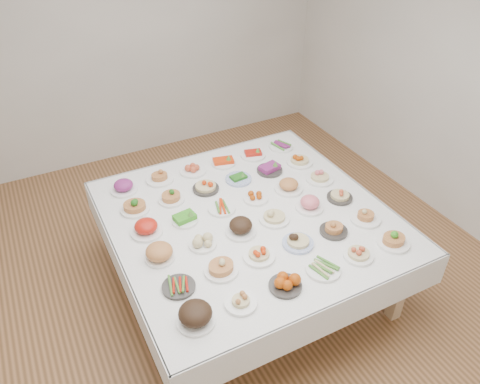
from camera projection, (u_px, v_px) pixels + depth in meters
name	position (u px, v px, depth m)	size (l,w,h in m)	color
room_envelope	(209.00, 84.00, 3.09)	(5.02, 5.02, 2.81)	#9C6941
display_table	(249.00, 222.00, 3.73)	(2.12, 2.12, 0.75)	white
dish_0	(195.00, 314.00, 2.80)	(0.24, 0.24, 0.15)	white
dish_1	(241.00, 300.00, 2.93)	(0.20, 0.20, 0.10)	white
dish_2	(286.00, 282.00, 3.04)	(0.22, 0.22, 0.11)	#2F2D2A
dish_3	(323.00, 268.00, 3.18)	(0.25, 0.24, 0.06)	white
dish_4	(359.00, 252.00, 3.28)	(0.21, 0.21, 0.11)	white
dish_5	(394.00, 237.00, 3.38)	(0.24, 0.24, 0.14)	white
dish_6	(179.00, 286.00, 3.05)	(0.22, 0.22, 0.05)	#2F2D2A
dish_7	(221.00, 265.00, 3.15)	(0.23, 0.23, 0.13)	white
dish_8	(259.00, 251.00, 3.26)	(0.23, 0.23, 0.13)	white
dish_9	(298.00, 238.00, 3.37)	(0.25, 0.25, 0.13)	#4C66B2
dish_10	(334.00, 227.00, 3.49)	(0.21, 0.21, 0.12)	#2F2D2A
dish_11	(366.00, 215.00, 3.61)	(0.23, 0.23, 0.12)	white
dish_12	(159.00, 252.00, 3.25)	(0.21, 0.21, 0.13)	white
dish_13	(202.00, 241.00, 3.38)	(0.20, 0.20, 0.10)	white
dish_14	(241.00, 226.00, 3.48)	(0.23, 0.23, 0.13)	white
dish_15	(275.00, 214.00, 3.60)	(0.24, 0.24, 0.14)	white
dish_16	(310.00, 203.00, 3.73)	(0.22, 0.22, 0.12)	white
dish_17	(340.00, 194.00, 3.84)	(0.21, 0.21, 0.11)	#2F2D2A
dish_18	(146.00, 226.00, 3.48)	(0.24, 0.24, 0.14)	white
dish_19	(185.00, 217.00, 3.60)	(0.20, 0.20, 0.10)	white
dish_20	(222.00, 208.00, 3.73)	(0.22, 0.22, 0.05)	white
dish_21	(256.00, 196.00, 3.84)	(0.20, 0.20, 0.08)	white
dish_22	(289.00, 184.00, 3.94)	(0.24, 0.24, 0.13)	white
dish_23	(320.00, 175.00, 4.06)	(0.24, 0.24, 0.12)	white
dish_24	(134.00, 204.00, 3.70)	(0.23, 0.23, 0.14)	white
dish_25	(171.00, 196.00, 3.82)	(0.21, 0.21, 0.11)	white
dish_26	(206.00, 184.00, 3.94)	(0.22, 0.22, 0.12)	#2F2D2A
dish_27	(238.00, 177.00, 4.07)	(0.23, 0.23, 0.09)	#4C66B2
dish_28	(270.00, 167.00, 4.18)	(0.23, 0.23, 0.11)	#2F2D2A
dish_29	(300.00, 158.00, 4.28)	(0.24, 0.24, 0.13)	white
dish_30	(123.00, 186.00, 3.93)	(0.22, 0.22, 0.12)	white
dish_31	(159.00, 175.00, 4.05)	(0.24, 0.24, 0.13)	white
dish_32	(193.00, 167.00, 4.17)	(0.23, 0.23, 0.11)	white
dish_33	(223.00, 160.00, 4.28)	(0.22, 0.22, 0.11)	white
dish_34	(253.00, 152.00, 4.40)	(0.23, 0.23, 0.10)	white
dish_35	(281.00, 145.00, 4.54)	(0.25, 0.23, 0.06)	white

